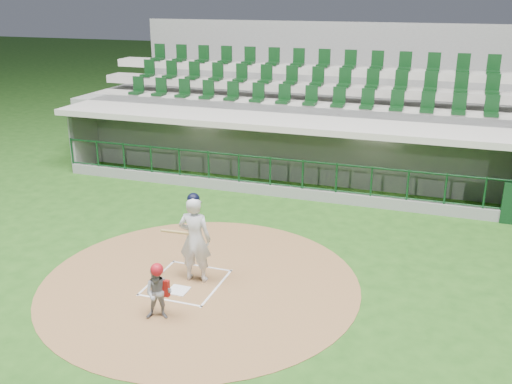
# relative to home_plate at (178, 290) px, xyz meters

# --- Properties ---
(ground) EXTENTS (120.00, 120.00, 0.00)m
(ground) POSITION_rel_home_plate_xyz_m (0.00, 0.70, -0.02)
(ground) COLOR #1F4A15
(ground) RESTS_ON ground
(dirt_circle) EXTENTS (7.20, 7.20, 0.01)m
(dirt_circle) POSITION_rel_home_plate_xyz_m (0.30, 0.50, -0.02)
(dirt_circle) COLOR brown
(dirt_circle) RESTS_ON ground
(home_plate) EXTENTS (0.43, 0.43, 0.02)m
(home_plate) POSITION_rel_home_plate_xyz_m (0.00, 0.00, 0.00)
(home_plate) COLOR white
(home_plate) RESTS_ON dirt_circle
(batter_box_chalk) EXTENTS (1.55, 1.80, 0.01)m
(batter_box_chalk) POSITION_rel_home_plate_xyz_m (0.00, 0.40, -0.00)
(batter_box_chalk) COLOR silver
(batter_box_chalk) RESTS_ON ground
(dugout_structure) EXTENTS (16.40, 3.70, 3.00)m
(dugout_structure) POSITION_rel_home_plate_xyz_m (0.05, 8.53, 0.94)
(dugout_structure) COLOR gray
(dugout_structure) RESTS_ON ground
(seating_deck) EXTENTS (17.00, 6.72, 5.15)m
(seating_deck) POSITION_rel_home_plate_xyz_m (0.00, 11.61, 1.40)
(seating_deck) COLOR gray
(seating_deck) RESTS_ON ground
(batter) EXTENTS (0.93, 0.92, 2.10)m
(batter) POSITION_rel_home_plate_xyz_m (0.16, 0.61, 1.03)
(batter) COLOR silver
(batter) RESTS_ON dirt_circle
(catcher) EXTENTS (0.66, 0.58, 1.21)m
(catcher) POSITION_rel_home_plate_xyz_m (0.14, -1.11, 0.59)
(catcher) COLOR gray
(catcher) RESTS_ON dirt_circle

